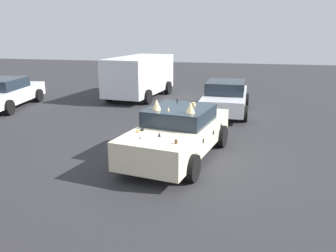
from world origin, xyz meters
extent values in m
plane|color=#2D2D30|center=(0.00, 0.00, 0.00)|extent=(60.00, 60.00, 0.00)
cube|color=beige|center=(0.00, 0.00, 0.64)|extent=(4.73, 2.51, 0.72)
cube|color=#1E2833|center=(0.10, -0.02, 1.21)|extent=(2.08, 1.91, 0.42)
cylinder|color=black|center=(-1.53, -0.64, 0.34)|extent=(0.70, 0.33, 0.67)
cylinder|color=black|center=(-1.22, 1.13, 0.34)|extent=(0.70, 0.33, 0.67)
cylinder|color=black|center=(1.22, -1.13, 0.34)|extent=(0.70, 0.33, 0.67)
cylinder|color=black|center=(1.53, 0.64, 0.34)|extent=(0.70, 0.33, 0.67)
ellipsoid|color=black|center=(1.02, 0.71, 0.61)|extent=(0.16, 0.05, 0.14)
ellipsoid|color=black|center=(0.33, 0.84, 0.49)|extent=(0.20, 0.05, 0.16)
ellipsoid|color=black|center=(-0.64, -0.78, 0.74)|extent=(0.11, 0.04, 0.14)
ellipsoid|color=black|center=(1.66, -1.19, 0.48)|extent=(0.17, 0.05, 0.14)
ellipsoid|color=black|center=(0.17, 0.86, 0.49)|extent=(0.13, 0.04, 0.14)
ellipsoid|color=black|center=(0.99, 0.72, 0.68)|extent=(0.11, 0.04, 0.11)
ellipsoid|color=black|center=(1.15, -1.10, 0.69)|extent=(0.20, 0.05, 0.10)
ellipsoid|color=black|center=(0.30, -0.95, 0.70)|extent=(0.14, 0.04, 0.13)
ellipsoid|color=black|center=(-1.24, -0.68, 0.54)|extent=(0.10, 0.04, 0.14)
ellipsoid|color=black|center=(1.87, 0.56, 0.66)|extent=(0.17, 0.05, 0.15)
cone|color=black|center=(-1.36, 0.20, 1.06)|extent=(0.09, 0.09, 0.13)
sphere|color=black|center=(-0.97, 0.75, 1.04)|extent=(0.09, 0.09, 0.09)
sphere|color=silver|center=(-0.92, 0.80, 1.03)|extent=(0.06, 0.06, 0.06)
cylinder|color=#51381E|center=(-1.78, -0.30, 1.05)|extent=(0.09, 0.09, 0.10)
sphere|color=orange|center=(-1.12, 0.84, 1.03)|extent=(0.07, 0.07, 0.07)
sphere|color=silver|center=(-1.61, 0.58, 1.04)|extent=(0.07, 0.07, 0.07)
cylinder|color=black|center=(0.90, 0.22, 1.47)|extent=(0.06, 0.06, 0.09)
cone|color=gray|center=(-0.46, -0.34, 1.47)|extent=(0.10, 0.10, 0.08)
cone|color=tan|center=(-0.35, 0.21, 1.47)|extent=(0.10, 0.10, 0.10)
cylinder|color=tan|center=(0.35, -0.36, 1.48)|extent=(0.12, 0.12, 0.11)
cone|color=silver|center=(0.48, -0.38, 1.47)|extent=(0.05, 0.05, 0.09)
cone|color=#D8BC7F|center=(-0.48, -0.41, 1.57)|extent=(0.24, 0.24, 0.29)
cone|color=#D8BC7F|center=(-0.31, 0.54, 1.57)|extent=(0.24, 0.24, 0.29)
cube|color=silver|center=(8.49, 3.78, 1.23)|extent=(5.17, 2.60, 1.85)
cube|color=#1E2833|center=(10.22, 3.59, 1.60)|extent=(0.32, 1.81, 0.66)
cylinder|color=black|center=(10.09, 4.66, 0.36)|extent=(0.74, 0.32, 0.72)
cylinder|color=black|center=(9.85, 2.57, 0.36)|extent=(0.74, 0.32, 0.72)
cylinder|color=black|center=(7.12, 4.99, 0.36)|extent=(0.74, 0.32, 0.72)
cylinder|color=black|center=(6.89, 2.90, 0.36)|extent=(0.74, 0.32, 0.72)
cube|color=white|center=(5.92, -0.90, 0.58)|extent=(4.51, 1.75, 0.61)
cube|color=#1E2833|center=(5.79, -0.90, 1.15)|extent=(1.93, 1.59, 0.51)
cylinder|color=black|center=(7.32, -0.04, 0.33)|extent=(0.65, 0.23, 0.65)
cylinder|color=black|center=(7.30, -1.79, 0.33)|extent=(0.65, 0.23, 0.65)
cylinder|color=black|center=(4.53, -0.02, 0.33)|extent=(0.65, 0.23, 0.65)
cylinder|color=black|center=(4.51, -1.77, 0.33)|extent=(0.65, 0.23, 0.65)
cube|color=silver|center=(4.68, 9.12, 0.59)|extent=(4.76, 2.38, 0.63)
cube|color=#1E2833|center=(4.47, 9.09, 1.15)|extent=(2.37, 1.91, 0.47)
cylinder|color=black|center=(5.96, 10.21, 0.33)|extent=(0.68, 0.31, 0.65)
cylinder|color=black|center=(6.21, 8.42, 0.33)|extent=(0.68, 0.31, 0.65)
cylinder|color=black|center=(3.40, 8.02, 0.33)|extent=(0.68, 0.31, 0.65)
camera|label=1|loc=(-9.13, -1.80, 3.49)|focal=37.09mm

